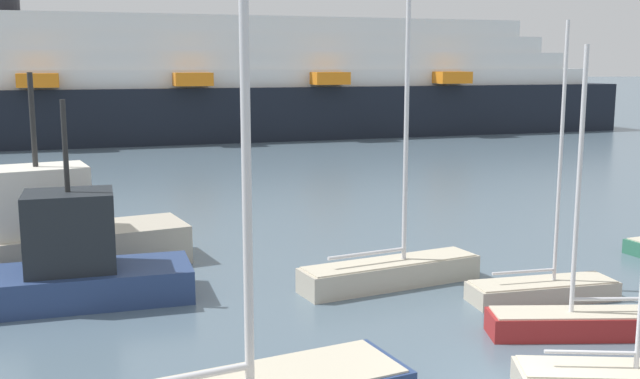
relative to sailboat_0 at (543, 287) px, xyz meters
The scene contains 7 objects.
sailboat_0 is the anchor object (origin of this frame).
sailboat_1 5.89m from the sailboat_0, 107.51° to the right, with size 4.25×2.43×7.27m.
sailboat_2 2.75m from the sailboat_0, 100.67° to the right, with size 4.86×2.21×7.01m.
sailboat_3 4.37m from the sailboat_0, 145.46° to the left, with size 5.82×2.32×11.44m.
fishing_boat_0 13.37m from the sailboat_0, 165.36° to the left, with size 7.21×2.61×5.63m.
fishing_boat_1 15.23m from the sailboat_0, 152.87° to the left, with size 8.69×4.23×6.31m.
cruise_ship 49.21m from the sailboat_0, 96.58° to the left, with size 83.24×16.25×14.65m.
Camera 1 is at (-7.73, -12.12, 6.59)m, focal length 41.60 mm.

